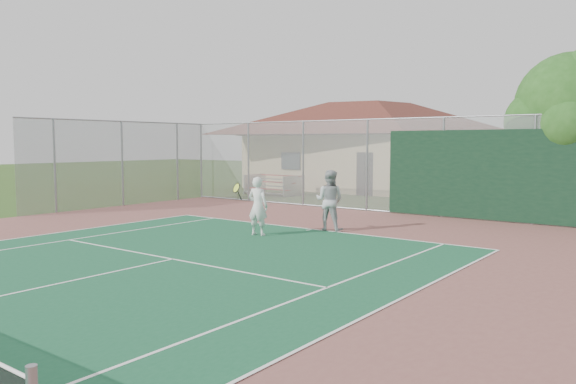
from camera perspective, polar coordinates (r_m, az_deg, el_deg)
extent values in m
cylinder|color=gray|center=(27.16, -8.81, 3.14)|extent=(0.08, 0.08, 3.50)
cylinder|color=gray|center=(25.10, -4.03, 3.03)|extent=(0.08, 0.08, 3.50)
cylinder|color=gray|center=(23.23, 1.55, 2.89)|extent=(0.08, 0.08, 3.50)
cylinder|color=gray|center=(21.63, 8.04, 2.68)|extent=(0.08, 0.08, 3.50)
cylinder|color=gray|center=(20.34, 15.45, 2.41)|extent=(0.08, 0.08, 3.50)
cylinder|color=gray|center=(19.44, 23.70, 2.06)|extent=(0.08, 0.08, 3.50)
cylinder|color=gray|center=(21.16, 10.48, 7.34)|extent=(20.00, 0.05, 0.05)
cylinder|color=gray|center=(21.30, 10.34, -1.97)|extent=(20.00, 0.05, 0.05)
cube|color=#999EA0|center=(21.16, 10.41, 2.60)|extent=(20.00, 0.02, 3.50)
cube|color=black|center=(19.40, 23.64, 1.46)|extent=(10.00, 0.04, 3.00)
cylinder|color=gray|center=(26.14, -11.18, 3.03)|extent=(0.08, 0.08, 3.50)
cylinder|color=gray|center=(24.25, -16.48, 2.77)|extent=(0.08, 0.08, 3.50)
cylinder|color=gray|center=(22.60, -22.61, 2.45)|extent=(0.08, 0.08, 3.50)
cube|color=#999EA0|center=(24.25, -16.48, 2.77)|extent=(0.02, 9.00, 3.50)
cube|color=tan|center=(32.60, 8.23, 3.07)|extent=(12.42, 8.40, 3.07)
cube|color=brown|center=(32.59, 8.27, 5.85)|extent=(12.94, 8.92, 0.18)
pyramid|color=brown|center=(32.67, 8.31, 8.99)|extent=(13.66, 9.24, 1.84)
cube|color=black|center=(28.03, 7.81, 1.82)|extent=(0.92, 0.06, 2.15)
cube|color=#B7322A|center=(28.02, -2.08, 0.31)|extent=(2.72, 0.41, 0.05)
cube|color=#B2B5BA|center=(27.86, -2.37, -0.09)|extent=(2.72, 0.38, 0.04)
cube|color=#B7322A|center=(28.38, -1.44, 1.01)|extent=(2.72, 0.41, 0.05)
cube|color=#B2B5BA|center=(28.22, -1.73, 0.62)|extent=(2.72, 0.38, 0.04)
cube|color=#B7322A|center=(28.75, -0.83, 1.70)|extent=(2.72, 0.41, 0.05)
cube|color=#B2B5BA|center=(28.58, -1.11, 1.31)|extent=(2.72, 0.38, 0.04)
cube|color=#B2B5BA|center=(29.19, -3.39, 0.85)|extent=(0.15, 1.63, 0.99)
cube|color=#B2B5BA|center=(27.62, 0.61, 0.62)|extent=(0.15, 1.63, 0.99)
cylinder|color=#3B2315|center=(20.86, 26.43, 1.44)|extent=(0.39, 0.39, 3.00)
sphere|color=#204E18|center=(20.87, 26.68, 7.92)|extent=(3.43, 3.43, 3.43)
sphere|color=#204E18|center=(20.60, 24.04, 6.57)|extent=(2.15, 2.15, 2.15)
sphere|color=#204E18|center=(19.85, 26.71, 6.24)|extent=(1.93, 1.93, 1.93)
sphere|color=#204E18|center=(21.76, 26.24, 7.23)|extent=(2.15, 2.15, 2.15)
imported|color=white|center=(15.73, -3.08, -1.51)|extent=(0.66, 0.49, 1.65)
imported|color=#B0B2B5|center=(16.63, 4.24, -0.92)|extent=(0.99, 0.84, 1.79)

